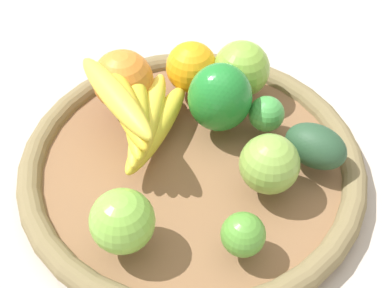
{
  "coord_description": "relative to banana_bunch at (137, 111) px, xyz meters",
  "views": [
    {
      "loc": [
        -0.47,
        0.03,
        0.56
      ],
      "look_at": [
        0.0,
        0.0,
        0.06
      ],
      "focal_mm": 50.91,
      "sensor_mm": 36.0,
      "label": 1
    }
  ],
  "objects": [
    {
      "name": "basket",
      "position": [
        -0.04,
        -0.07,
        -0.07
      ],
      "size": [
        0.45,
        0.45,
        0.04
      ],
      "color": "brown",
      "rests_on": "ground_plane"
    },
    {
      "name": "lime_0",
      "position": [
        0.01,
        -0.17,
        -0.02
      ],
      "size": [
        0.06,
        0.06,
        0.05
      ],
      "primitive_type": "sphere",
      "rotation": [
        0.0,
        0.0,
        4.25
      ],
      "color": "green",
      "rests_on": "basket"
    },
    {
      "name": "orange_1",
      "position": [
        0.07,
        0.02,
        -0.0
      ],
      "size": [
        0.11,
        0.11,
        0.08
      ],
      "primitive_type": "sphere",
      "rotation": [
        0.0,
        0.0,
        3.48
      ],
      "color": "orange",
      "rests_on": "basket"
    },
    {
      "name": "apple_2",
      "position": [
        -0.09,
        -0.16,
        -0.01
      ],
      "size": [
        0.08,
        0.08,
        0.07
      ],
      "primitive_type": "sphere",
      "rotation": [
        0.0,
        0.0,
        3.06
      ],
      "color": "#80AB46",
      "rests_on": "basket"
    },
    {
      "name": "apple_1",
      "position": [
        0.08,
        -0.15,
        -0.01
      ],
      "size": [
        0.11,
        0.11,
        0.08
      ],
      "primitive_type": "sphere",
      "rotation": [
        0.0,
        0.0,
        4.09
      ],
      "color": "#7EAE3C",
      "rests_on": "basket"
    },
    {
      "name": "lime_1",
      "position": [
        -0.18,
        -0.12,
        -0.02
      ],
      "size": [
        0.06,
        0.06,
        0.05
      ],
      "primitive_type": "sphere",
      "rotation": [
        0.0,
        0.0,
        1.46
      ],
      "color": "#529433",
      "rests_on": "basket"
    },
    {
      "name": "banana_bunch",
      "position": [
        0.0,
        0.0,
        0.0
      ],
      "size": [
        0.18,
        0.16,
        0.09
      ],
      "color": "yellow",
      "rests_on": "basket"
    },
    {
      "name": "orange_0",
      "position": [
        0.1,
        -0.08,
        -0.01
      ],
      "size": [
        0.07,
        0.07,
        0.07
      ],
      "primitive_type": "sphere",
      "rotation": [
        0.0,
        0.0,
        3.17
      ],
      "color": "orange",
      "rests_on": "basket"
    },
    {
      "name": "bell_pepper",
      "position": [
        0.02,
        -0.11,
        0.0
      ],
      "size": [
        0.08,
        0.09,
        0.1
      ],
      "primitive_type": "ellipsoid",
      "rotation": [
        0.0,
        0.0,
        4.73
      ],
      "color": "#21812F",
      "rests_on": "basket"
    },
    {
      "name": "ground_plane",
      "position": [
        -0.04,
        -0.07,
        -0.08
      ],
      "size": [
        2.4,
        2.4,
        0.0
      ],
      "primitive_type": "plane",
      "color": "#B7ACA1",
      "rests_on": "ground"
    },
    {
      "name": "apple_0",
      "position": [
        -0.16,
        0.01,
        -0.01
      ],
      "size": [
        0.09,
        0.09,
        0.07
      ],
      "primitive_type": "sphere",
      "rotation": [
        0.0,
        0.0,
        4.46
      ],
      "color": "#7AB642",
      "rests_on": "basket"
    },
    {
      "name": "avocado",
      "position": [
        -0.06,
        -0.22,
        -0.02
      ],
      "size": [
        0.09,
        0.1,
        0.05
      ],
      "primitive_type": "ellipsoid",
      "rotation": [
        0.0,
        0.0,
        4.06
      ],
      "color": "#274A2F",
      "rests_on": "basket"
    }
  ]
}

